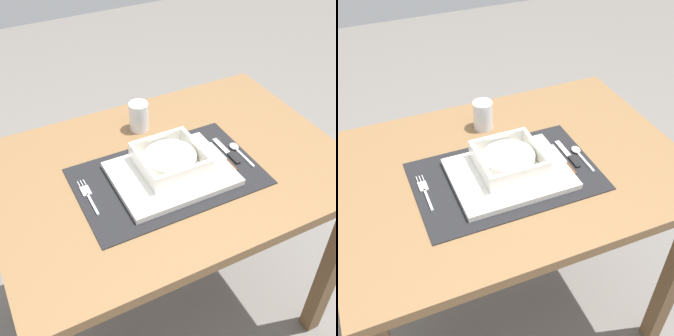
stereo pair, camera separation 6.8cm
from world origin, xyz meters
The scene contains 10 objects.
ground_plane centered at (0.00, 0.00, 0.00)m, with size 6.00×6.00×0.00m, color slate.
dining_table centered at (0.00, 0.00, 0.61)m, with size 0.96×0.68×0.72m.
placemat centered at (-0.03, -0.04, 0.72)m, with size 0.48×0.31×0.00m, color black.
serving_plate centered at (-0.02, -0.04, 0.73)m, with size 0.30×0.23×0.02m, color white.
porridge_bowl centered at (-0.01, -0.03, 0.76)m, with size 0.17×0.17×0.05m.
fork centered at (-0.24, -0.01, 0.72)m, with size 0.02×0.14×0.00m.
spoon centered at (0.19, -0.03, 0.73)m, with size 0.02×0.11×0.01m.
butter_knife centered at (0.16, -0.03, 0.72)m, with size 0.01×0.13×0.01m.
bread_knife centered at (0.14, -0.05, 0.72)m, with size 0.01×0.14×0.01m.
drinking_glass centered at (-0.01, 0.19, 0.76)m, with size 0.06×0.06×0.09m.
Camera 2 is at (-0.35, -0.82, 1.47)m, focal length 46.05 mm.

